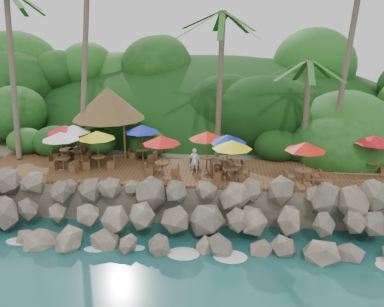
{
  "coord_description": "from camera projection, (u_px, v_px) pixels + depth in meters",
  "views": [
    {
      "loc": [
        2.09,
        -16.7,
        10.53
      ],
      "look_at": [
        0.0,
        6.0,
        3.4
      ],
      "focal_mm": 36.87,
      "sensor_mm": 36.0,
      "label": 1
    }
  ],
  "objects": [
    {
      "name": "ground",
      "position": [
        181.0,
        256.0,
        19.2
      ],
      "size": [
        140.0,
        140.0,
        0.0
      ],
      "primitive_type": "plane",
      "color": "#19514F",
      "rests_on": "ground"
    },
    {
      "name": "land_base",
      "position": [
        203.0,
        145.0,
        34.09
      ],
      "size": [
        32.0,
        25.2,
        2.1
      ],
      "primitive_type": "cube",
      "color": "gray",
      "rests_on": "ground"
    },
    {
      "name": "jungle_hill",
      "position": [
        207.0,
        135.0,
        41.53
      ],
      "size": [
        44.8,
        28.0,
        15.4
      ],
      "primitive_type": "ellipsoid",
      "color": "#143811",
      "rests_on": "ground"
    },
    {
      "name": "seawall",
      "position": [
        185.0,
        217.0,
        20.76
      ],
      "size": [
        29.0,
        4.0,
        2.3
      ],
      "primitive_type": null,
      "color": "gray",
      "rests_on": "ground"
    },
    {
      "name": "terrace",
      "position": [
        192.0,
        172.0,
        24.25
      ],
      "size": [
        26.0,
        5.0,
        0.2
      ],
      "primitive_type": "cube",
      "color": "brown",
      "rests_on": "land_base"
    },
    {
      "name": "jungle_foliage",
      "position": [
        202.0,
        160.0,
        33.46
      ],
      "size": [
        44.0,
        16.0,
        12.0
      ],
      "primitive_type": null,
      "color": "#143811",
      "rests_on": "ground"
    },
    {
      "name": "foam_line",
      "position": [
        181.0,
        253.0,
        19.48
      ],
      "size": [
        25.2,
        0.8,
        0.06
      ],
      "color": "white",
      "rests_on": "ground"
    },
    {
      "name": "palapa",
      "position": [
        108.0,
        103.0,
        26.93
      ],
      "size": [
        4.99,
        4.99,
        4.6
      ],
      "color": "brown",
      "rests_on": "ground"
    },
    {
      "name": "dining_clusters",
      "position": [
        173.0,
        139.0,
        23.61
      ],
      "size": [
        21.23,
        5.45,
        2.44
      ],
      "color": "brown",
      "rests_on": "terrace"
    },
    {
      "name": "waiter",
      "position": [
        194.0,
        161.0,
        23.57
      ],
      "size": [
        0.61,
        0.43,
        1.56
      ],
      "primitive_type": "imported",
      "rotation": [
        0.0,
        0.0,
        3.25
      ],
      "color": "silver",
      "rests_on": "terrace"
    }
  ]
}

